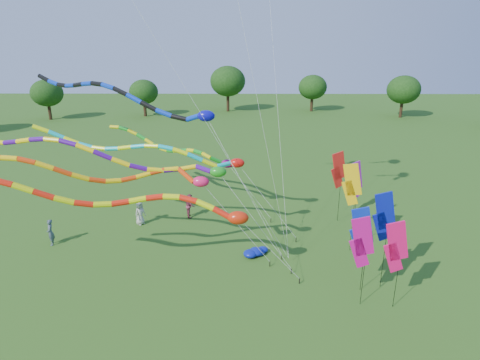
{
  "coord_description": "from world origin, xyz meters",
  "views": [
    {
      "loc": [
        0.04,
        -15.29,
        11.47
      ],
      "look_at": [
        -0.15,
        4.03,
        4.8
      ],
      "focal_mm": 30.0,
      "sensor_mm": 36.0,
      "label": 1
    }
  ],
  "objects_px": {
    "tube_kite_orange": "(123,174)",
    "blue_nylon_heap": "(257,254)",
    "person_a": "(140,213)",
    "person_b": "(50,232)",
    "tube_kite_red": "(148,204)",
    "person_c": "(190,205)"
  },
  "relations": [
    {
      "from": "tube_kite_red",
      "to": "person_c",
      "type": "bearing_deg",
      "value": 83.88
    },
    {
      "from": "person_a",
      "to": "person_c",
      "type": "distance_m",
      "value": 3.38
    },
    {
      "from": "tube_kite_red",
      "to": "tube_kite_orange",
      "type": "distance_m",
      "value": 1.81
    },
    {
      "from": "tube_kite_red",
      "to": "person_b",
      "type": "bearing_deg",
      "value": 149.64
    },
    {
      "from": "blue_nylon_heap",
      "to": "person_a",
      "type": "relative_size",
      "value": 1.01
    },
    {
      "from": "blue_nylon_heap",
      "to": "person_c",
      "type": "relative_size",
      "value": 0.97
    },
    {
      "from": "tube_kite_orange",
      "to": "blue_nylon_heap",
      "type": "bearing_deg",
      "value": 9.51
    },
    {
      "from": "person_b",
      "to": "person_c",
      "type": "bearing_deg",
      "value": 93.5
    },
    {
      "from": "person_a",
      "to": "person_b",
      "type": "bearing_deg",
      "value": 158.62
    },
    {
      "from": "person_b",
      "to": "person_a",
      "type": "bearing_deg",
      "value": 97.43
    },
    {
      "from": "tube_kite_orange",
      "to": "person_b",
      "type": "bearing_deg",
      "value": 139.59
    },
    {
      "from": "tube_kite_orange",
      "to": "blue_nylon_heap",
      "type": "relative_size",
      "value": 8.22
    },
    {
      "from": "person_a",
      "to": "person_b",
      "type": "relative_size",
      "value": 0.99
    },
    {
      "from": "blue_nylon_heap",
      "to": "person_c",
      "type": "bearing_deg",
      "value": 129.2
    },
    {
      "from": "blue_nylon_heap",
      "to": "person_b",
      "type": "distance_m",
      "value": 12.32
    },
    {
      "from": "blue_nylon_heap",
      "to": "person_a",
      "type": "bearing_deg",
      "value": 150.93
    },
    {
      "from": "tube_kite_red",
      "to": "person_b",
      "type": "xyz_separation_m",
      "value": [
        -6.95,
        3.99,
        -3.5
      ]
    },
    {
      "from": "person_a",
      "to": "person_b",
      "type": "height_order",
      "value": "person_b"
    },
    {
      "from": "blue_nylon_heap",
      "to": "person_c",
      "type": "xyz_separation_m",
      "value": [
        -4.48,
        5.5,
        0.61
      ]
    },
    {
      "from": "tube_kite_red",
      "to": "tube_kite_orange",
      "type": "bearing_deg",
      "value": 157.48
    },
    {
      "from": "person_c",
      "to": "blue_nylon_heap",
      "type": "bearing_deg",
      "value": -153.82
    },
    {
      "from": "tube_kite_orange",
      "to": "person_a",
      "type": "bearing_deg",
      "value": 91.36
    }
  ]
}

